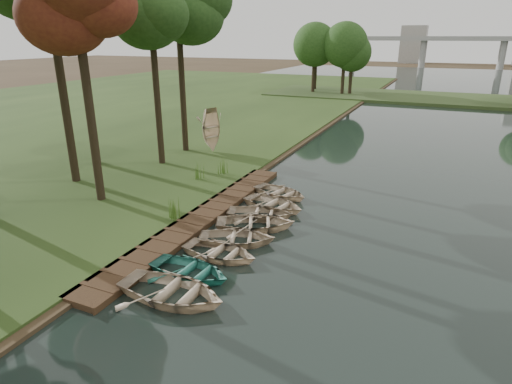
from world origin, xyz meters
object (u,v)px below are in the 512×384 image
at_px(rowboat_0, 172,289).
at_px(rowboat_1, 190,269).
at_px(rowboat_2, 220,250).
at_px(stored_rowboat, 212,147).
at_px(boardwalk, 202,218).

height_order(rowboat_0, rowboat_1, rowboat_0).
bearing_deg(rowboat_2, rowboat_0, -178.09).
distance_m(rowboat_2, stored_rowboat, 16.10).
bearing_deg(rowboat_1, rowboat_2, -6.44).
relative_size(rowboat_1, rowboat_2, 1.01).
distance_m(rowboat_1, rowboat_2, 1.79).
bearing_deg(stored_rowboat, boardwalk, -132.48).
bearing_deg(boardwalk, stored_rowboat, 117.23).
bearing_deg(stored_rowboat, rowboat_1, -132.86).
relative_size(rowboat_0, rowboat_1, 1.20).
relative_size(rowboat_1, stored_rowboat, 0.98).
xyz_separation_m(boardwalk, rowboat_0, (2.56, -6.25, 0.30)).
distance_m(boardwalk, rowboat_1, 5.28).
bearing_deg(boardwalk, rowboat_0, -67.71).
height_order(boardwalk, stored_rowboat, stored_rowboat).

